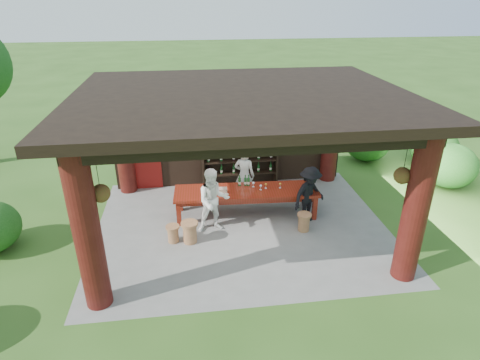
{
  "coord_description": "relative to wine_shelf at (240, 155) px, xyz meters",
  "views": [
    {
      "loc": [
        -1.24,
        -8.81,
        5.52
      ],
      "look_at": [
        0.0,
        0.4,
        1.15
      ],
      "focal_mm": 30.0,
      "sensor_mm": 36.0,
      "label": 1
    }
  ],
  "objects": [
    {
      "name": "napkin_basket",
      "position": [
        -0.73,
        -1.94,
        -0.21
      ],
      "size": [
        0.27,
        0.19,
        0.14
      ],
      "primitive_type": "cube",
      "rotation": [
        0.0,
        0.0,
        -0.05
      ],
      "color": "#BF6672",
      "rests_on": "tasting_table"
    },
    {
      "name": "ground",
      "position": [
        -0.28,
        -2.45,
        -1.03
      ],
      "size": [
        90.0,
        90.0,
        0.0
      ],
      "primitive_type": "plane",
      "color": "#2D5119",
      "rests_on": "ground"
    },
    {
      "name": "table_bottles",
      "position": [
        -0.09,
        -1.57,
        -0.13
      ],
      "size": [
        0.32,
        0.11,
        0.31
      ],
      "color": "#194C1E",
      "rests_on": "tasting_table"
    },
    {
      "name": "stool_near_right",
      "position": [
        1.26,
        -2.83,
        -0.78
      ],
      "size": [
        0.36,
        0.36,
        0.47
      ],
      "rotation": [
        0.0,
        0.0,
        -0.0
      ],
      "color": "brown",
      "rests_on": "ground"
    },
    {
      "name": "trees",
      "position": [
        3.27,
        -0.98,
        2.33
      ],
      "size": [
        21.0,
        12.22,
        4.8
      ],
      "color": "#3F2819",
      "rests_on": "ground"
    },
    {
      "name": "pavilion",
      "position": [
        -0.29,
        -2.02,
        1.1
      ],
      "size": [
        7.5,
        6.0,
        3.6
      ],
      "color": "slate",
      "rests_on": "ground"
    },
    {
      "name": "guest_man",
      "position": [
        1.49,
        -2.37,
        -0.26
      ],
      "size": [
        1.15,
        0.98,
        1.54
      ],
      "primitive_type": "imported",
      "rotation": [
        0.0,
        0.0,
        0.5
      ],
      "color": "black",
      "rests_on": "ground"
    },
    {
      "name": "wine_shelf",
      "position": [
        0.0,
        0.0,
        0.0
      ],
      "size": [
        2.33,
        0.35,
        2.05
      ],
      "color": "black",
      "rests_on": "ground"
    },
    {
      "name": "guest_woman",
      "position": [
        -1.0,
        -2.49,
        -0.2
      ],
      "size": [
        0.88,
        0.72,
        1.67
      ],
      "primitive_type": "imported",
      "rotation": [
        0.0,
        0.0,
        0.11
      ],
      "color": "white",
      "rests_on": "ground"
    },
    {
      "name": "shrubs",
      "position": [
        2.83,
        -1.39,
        -0.49
      ],
      "size": [
        14.55,
        8.64,
        1.36
      ],
      "color": "#194C14",
      "rests_on": "ground"
    },
    {
      "name": "host",
      "position": [
        -0.01,
        -1.04,
        -0.23
      ],
      "size": [
        0.69,
        0.59,
        1.61
      ],
      "primitive_type": "imported",
      "rotation": [
        0.0,
        0.0,
        2.73
      ],
      "color": "beige",
      "rests_on": "ground"
    },
    {
      "name": "stool_far_left",
      "position": [
        -2.03,
        -2.91,
        -0.8
      ],
      "size": [
        0.33,
        0.33,
        0.44
      ],
      "rotation": [
        0.0,
        0.0,
        0.16
      ],
      "color": "brown",
      "rests_on": "ground"
    },
    {
      "name": "table_glasses",
      "position": [
        0.43,
        -1.81,
        -0.21
      ],
      "size": [
        0.77,
        0.27,
        0.15
      ],
      "color": "silver",
      "rests_on": "tasting_table"
    },
    {
      "name": "tasting_table",
      "position": [
        -0.08,
        -1.85,
        -0.39
      ],
      "size": [
        3.85,
        1.16,
        0.75
      ],
      "rotation": [
        0.0,
        0.0,
        -0.05
      ],
      "color": "#631E0E",
      "rests_on": "ground"
    },
    {
      "name": "stool_near_left",
      "position": [
        -1.62,
        -2.98,
        -0.74
      ],
      "size": [
        0.41,
        0.41,
        0.55
      ],
      "rotation": [
        0.0,
        0.0,
        0.19
      ],
      "color": "brown",
      "rests_on": "ground"
    }
  ]
}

